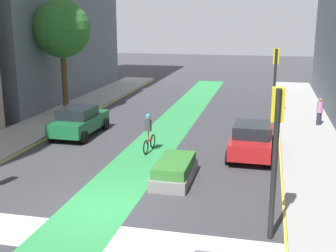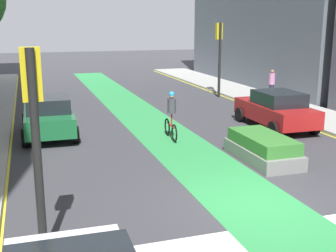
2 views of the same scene
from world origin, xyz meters
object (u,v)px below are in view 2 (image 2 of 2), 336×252
Objects in this scene: car_red_right_far at (276,109)px; pedestrian_sidewalk_right_a at (272,83)px; traffic_signal_far_right at (219,46)px; cyclist_in_lane at (171,114)px; median_planter at (263,148)px; car_green_left_far at (48,116)px; traffic_signal_near_left at (34,113)px.

pedestrian_sidewalk_right_a is at bearing 60.50° from car_red_right_far.
traffic_signal_far_right is 2.34× the size of cyclist_in_lane.
traffic_signal_far_right is 10.42m from cyclist_in_lane.
median_planter is (1.97, -3.43, -0.57)m from cyclist_in_lane.
car_green_left_far is at bearing 170.05° from car_red_right_far.
cyclist_in_lane is (-5.75, -8.44, -2.07)m from traffic_signal_far_right.
traffic_signal_near_left is 19.45m from pedestrian_sidewalk_right_a.
car_green_left_far is 2.68× the size of pedestrian_sidewalk_right_a.
car_red_right_far is 2.28× the size of cyclist_in_lane.
cyclist_in_lane is at bearing 119.93° from median_planter.
traffic_signal_near_left is 2.50× the size of pedestrian_sidewalk_right_a.
traffic_signal_far_right is 8.42m from car_red_right_far.
cyclist_in_lane is (4.42, -2.00, 0.17)m from car_green_left_far.
traffic_signal_far_right is 3.76m from pedestrian_sidewalk_right_a.
median_planter is at bearing 29.31° from traffic_signal_near_left.
car_green_left_far is at bearing -147.64° from traffic_signal_far_right.
car_red_right_far is 1.46× the size of median_planter.
traffic_signal_far_right is at bearing 32.36° from car_green_left_far.
pedestrian_sidewalk_right_a is (2.58, -1.75, -2.10)m from traffic_signal_far_right.
cyclist_in_lane reaches higher than car_green_left_far.
car_green_left_far reaches higher than median_planter.
car_green_left_far is 1.00× the size of car_red_right_far.
car_red_right_far is at bearing 38.32° from traffic_signal_near_left.
pedestrian_sidewalk_right_a is (13.35, 14.03, -1.82)m from traffic_signal_near_left.
median_planter is at bearing -107.67° from traffic_signal_far_right.
traffic_signal_near_left reaches higher than car_red_right_far.
traffic_signal_far_right is 2.76× the size of pedestrian_sidewalk_right_a.
traffic_signal_near_left reaches higher than car_green_left_far.
car_red_right_far is at bearing -96.96° from traffic_signal_far_right.
median_planter is at bearing -122.18° from pedestrian_sidewalk_right_a.
cyclist_in_lane is at bearing -141.26° from pedestrian_sidewalk_right_a.
car_green_left_far is at bearing 86.35° from traffic_signal_near_left.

